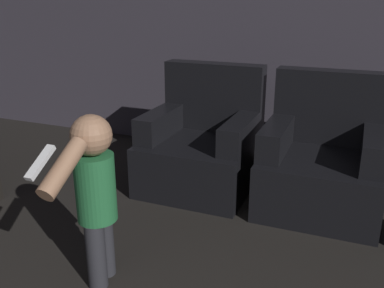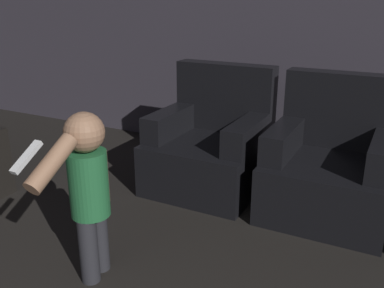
{
  "view_description": "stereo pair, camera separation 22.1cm",
  "coord_description": "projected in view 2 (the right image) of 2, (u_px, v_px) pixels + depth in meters",
  "views": [
    {
      "loc": [
        0.81,
        0.71,
        1.43
      ],
      "look_at": [
        -0.1,
        2.93,
        0.59
      ],
      "focal_mm": 40.0,
      "sensor_mm": 36.0,
      "label": 1
    },
    {
      "loc": [
        1.01,
        0.8,
        1.43
      ],
      "look_at": [
        -0.1,
        2.93,
        0.59
      ],
      "focal_mm": 40.0,
      "sensor_mm": 36.0,
      "label": 2
    }
  ],
  "objects": [
    {
      "name": "armchair_left",
      "position": [
        211.0,
        147.0,
        3.3
      ],
      "size": [
        0.8,
        0.8,
        0.92
      ],
      "rotation": [
        0.0,
        0.0,
        -0.0
      ],
      "color": "black",
      "rests_on": "ground_plane"
    },
    {
      "name": "wall_back",
      "position": [
        290.0,
        10.0,
        3.58
      ],
      "size": [
        8.4,
        0.05,
        2.6
      ],
      "color": "#3D3842",
      "rests_on": "ground_plane"
    },
    {
      "name": "person_toddler",
      "position": [
        88.0,
        184.0,
        2.13
      ],
      "size": [
        0.2,
        0.61,
        0.9
      ],
      "rotation": [
        0.0,
        0.0,
        1.76
      ],
      "color": "#28282D",
      "rests_on": "ground_plane"
    },
    {
      "name": "armchair_right",
      "position": [
        331.0,
        167.0,
        2.91
      ],
      "size": [
        0.8,
        0.8,
        0.92
      ],
      "rotation": [
        0.0,
        0.0,
        0.01
      ],
      "color": "black",
      "rests_on": "ground_plane"
    }
  ]
}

